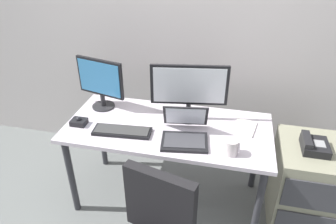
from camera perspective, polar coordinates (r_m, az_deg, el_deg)
name	(u,v)px	position (r m, az deg, el deg)	size (l,w,h in m)	color
ground_plane	(168,196)	(2.72, 0.00, -15.22)	(8.00, 8.00, 0.00)	slate
back_wall	(187,8)	(2.64, 3.55, 18.48)	(6.00, 0.10, 2.80)	#BAB3B2
desk	(168,135)	(2.31, 0.00, -4.24)	(1.49, 0.70, 0.71)	silver
file_cabinet	(302,185)	(2.53, 23.46, -12.17)	(0.42, 0.53, 0.67)	gray
desk_phone	(314,145)	(2.30, 25.20, -5.55)	(0.17, 0.20, 0.09)	black
monitor_main	(189,88)	(2.24, 3.91, 4.36)	(0.56, 0.18, 0.43)	#262628
monitor_side	(100,81)	(2.46, -12.31, 5.54)	(0.40, 0.18, 0.41)	#262628
keyboard	(122,131)	(2.21, -8.43, -3.49)	(0.42, 0.17, 0.03)	black
laptop	(185,132)	(2.12, 3.12, -3.70)	(0.36, 0.37, 0.22)	black
trackball_mouse	(79,122)	(2.37, -16.05, -1.73)	(0.11, 0.09, 0.07)	black
coffee_mug	(231,147)	(2.02, 11.57, -6.33)	(0.10, 0.09, 0.10)	silver
paper_notepad	(244,128)	(2.31, 13.85, -2.80)	(0.15, 0.21, 0.01)	white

